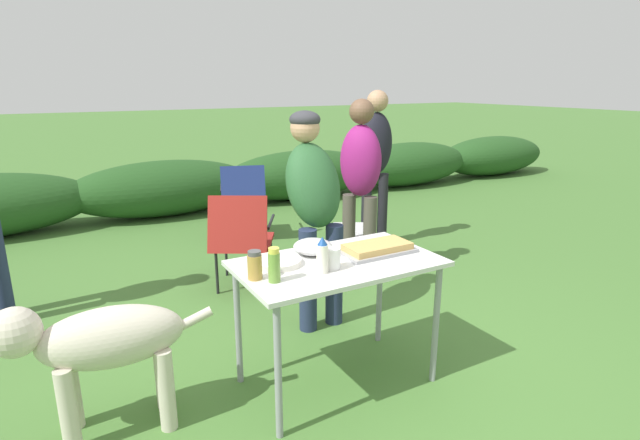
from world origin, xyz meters
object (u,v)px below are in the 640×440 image
object	(u,v)px
standing_person_with_beanie	(314,198)
relish_jar	(274,265)
dog	(98,344)
cooler_box	(350,246)
mixing_bowl	(313,247)
standing_person_in_red_jacket	(360,174)
mayo_bottle	(322,256)
camp_chair_near_hedge	(242,236)
folding_table	(338,274)
paper_cup_stack	(333,258)
camp_chair_green_behind_table	(243,197)
spice_jar	(255,265)
food_tray	(377,249)
plate_stack	(278,262)
standing_person_in_navy_coat	(376,154)

from	to	relation	value
standing_person_with_beanie	relish_jar	bearing A→B (deg)	-129.75
dog	cooler_box	xyz separation A→B (m)	(2.34, 1.42, -0.31)
relish_jar	dog	bearing A→B (deg)	160.38
mixing_bowl	standing_person_in_red_jacket	world-z (taller)	standing_person_in_red_jacket
mayo_bottle	standing_person_with_beanie	size ratio (longest dim) A/B	0.13
camp_chair_near_hedge	folding_table	bearing A→B (deg)	-60.55
paper_cup_stack	standing_person_with_beanie	world-z (taller)	standing_person_with_beanie
mayo_bottle	camp_chair_green_behind_table	xyz separation A→B (m)	(0.69, 2.96, -0.36)
spice_jar	standing_person_with_beanie	size ratio (longest dim) A/B	0.10
mayo_bottle	dog	size ratio (longest dim) A/B	0.18
food_tray	standing_person_in_red_jacket	distance (m)	1.47
folding_table	camp_chair_green_behind_table	world-z (taller)	camp_chair_green_behind_table
spice_jar	cooler_box	distance (m)	2.38
plate_stack	standing_person_with_beanie	world-z (taller)	standing_person_with_beanie
cooler_box	relish_jar	bearing A→B (deg)	167.34
spice_jar	relish_jar	bearing A→B (deg)	-49.17
standing_person_in_red_jacket	dog	size ratio (longest dim) A/B	1.47
camp_chair_green_behind_table	standing_person_with_beanie	bearing A→B (deg)	-78.61
folding_table	paper_cup_stack	size ratio (longest dim) A/B	9.85
plate_stack	standing_person_with_beanie	xyz separation A→B (m)	(0.56, 0.63, 0.16)
mayo_bottle	camp_chair_near_hedge	bearing A→B (deg)	84.16
standing_person_in_red_jacket	camp_chair_green_behind_table	world-z (taller)	standing_person_in_red_jacket
spice_jar	dog	distance (m)	0.82
standing_person_with_beanie	dog	size ratio (longest dim) A/B	1.42
folding_table	standing_person_in_red_jacket	xyz separation A→B (m)	(1.00, 1.27, 0.27)
mayo_bottle	cooler_box	xyz separation A→B (m)	(1.28, 1.71, -0.66)
mayo_bottle	relish_jar	bearing A→B (deg)	177.77
standing_person_in_navy_coat	camp_chair_near_hedge	xyz separation A→B (m)	(-1.62, -0.42, -0.51)
standing_person_with_beanie	standing_person_in_red_jacket	xyz separation A→B (m)	(0.74, 0.53, 0.01)
mayo_bottle	standing_person_in_navy_coat	bearing A→B (deg)	48.82
cooler_box	mayo_bottle	bearing A→B (deg)	172.74
folding_table	standing_person_with_beanie	bearing A→B (deg)	70.81
plate_stack	cooler_box	distance (m)	2.15
standing_person_in_navy_coat	camp_chair_near_hedge	distance (m)	1.76
cooler_box	paper_cup_stack	bearing A→B (deg)	174.02
folding_table	food_tray	bearing A→B (deg)	1.19
cooler_box	food_tray	bearing A→B (deg)	-178.66
food_tray	plate_stack	xyz separation A→B (m)	(-0.57, 0.11, -0.01)
folding_table	food_tray	distance (m)	0.29
food_tray	dog	size ratio (longest dim) A/B	0.40
relish_jar	standing_person_with_beanie	xyz separation A→B (m)	(0.68, 0.83, 0.09)
standing_person_in_navy_coat	camp_chair_near_hedge	size ratio (longest dim) A/B	1.93
camp_chair_green_behind_table	mayo_bottle	bearing A→B (deg)	-84.28
camp_chair_green_behind_table	plate_stack	bearing A→B (deg)	-88.21
mixing_bowl	standing_person_in_red_jacket	distance (m)	1.53
dog	mayo_bottle	bearing A→B (deg)	-98.44
food_tray	standing_person_in_navy_coat	xyz separation A→B (m)	(1.37, 1.94, 0.21)
paper_cup_stack	relish_jar	distance (m)	0.34
mayo_bottle	camp_chair_green_behind_table	size ratio (longest dim) A/B	0.23
mayo_bottle	dog	distance (m)	1.15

